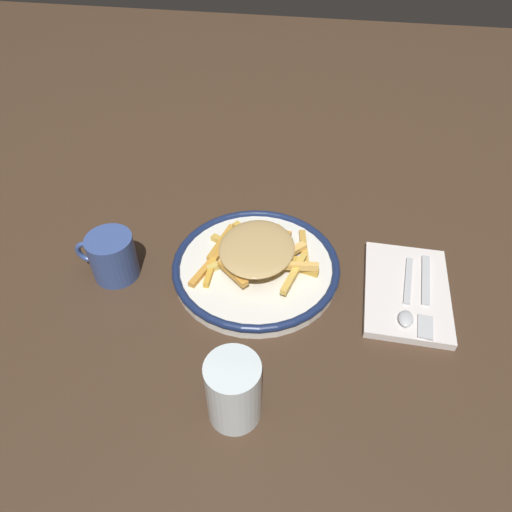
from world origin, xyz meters
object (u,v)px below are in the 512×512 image
object	(u,v)px
fries_heap	(256,251)
water_glass	(234,391)
plate	(256,267)
napkin	(406,291)
coffee_mug	(112,256)
spoon	(407,303)
fork	(426,295)

from	to	relation	value
fries_heap	water_glass	bearing A→B (deg)	93.17
plate	napkin	xyz separation A→B (m)	(-0.25, 0.01, -0.01)
coffee_mug	spoon	bearing A→B (deg)	179.42
napkin	coffee_mug	world-z (taller)	coffee_mug
fries_heap	coffee_mug	xyz separation A→B (m)	(0.23, 0.05, -0.00)
fork	coffee_mug	world-z (taller)	coffee_mug
plate	napkin	size ratio (longest dim) A/B	1.40
fries_heap	coffee_mug	world-z (taller)	coffee_mug
napkin	spoon	size ratio (longest dim) A/B	1.31
fries_heap	napkin	distance (m)	0.25
fork	water_glass	world-z (taller)	water_glass
napkin	water_glass	bearing A→B (deg)	46.12
spoon	napkin	bearing A→B (deg)	-96.63
spoon	water_glass	distance (m)	0.31
fork	spoon	bearing A→B (deg)	36.11
spoon	fries_heap	bearing A→B (deg)	-12.21
fries_heap	napkin	xyz separation A→B (m)	(-0.25, 0.02, -0.03)
spoon	water_glass	world-z (taller)	water_glass
plate	fries_heap	bearing A→B (deg)	-77.62
plate	fork	bearing A→B (deg)	175.57
water_glass	coffee_mug	world-z (taller)	water_glass
plate	napkin	world-z (taller)	plate
fries_heap	water_glass	size ratio (longest dim) A/B	1.97
coffee_mug	water_glass	bearing A→B (deg)	138.78
spoon	water_glass	xyz separation A→B (m)	(0.23, 0.21, 0.03)
fries_heap	spoon	distance (m)	0.25
fries_heap	napkin	world-z (taller)	fries_heap
fork	spoon	world-z (taller)	spoon
plate	spoon	distance (m)	0.25
plate	napkin	distance (m)	0.25
spoon	coffee_mug	size ratio (longest dim) A/B	1.50
napkin	coffee_mug	bearing A→B (deg)	3.55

